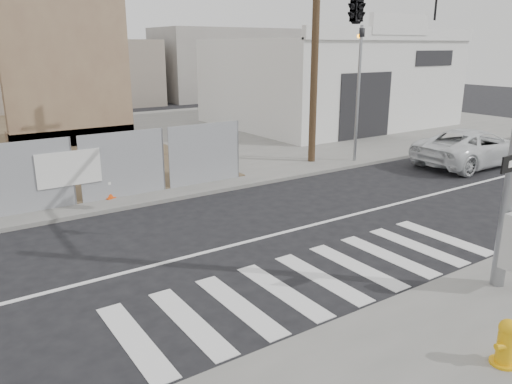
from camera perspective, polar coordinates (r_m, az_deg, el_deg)
ground at (r=12.28m, az=-0.31°, el=-5.54°), size 100.00×100.00×0.00m
sidewalk_far at (r=24.72m, az=-18.76°, el=5.00°), size 50.00×20.00×0.12m
signal_pole at (r=11.53m, az=16.56°, el=16.72°), size 0.96×5.87×7.00m
far_signal_pole at (r=20.11m, az=11.71°, el=12.95°), size 0.16×0.20×5.60m
concrete_wall_right at (r=24.28m, az=-20.70°, el=12.55°), size 5.50×1.30×8.00m
auto_shop at (r=30.34m, az=8.24°, el=12.40°), size 12.00×10.20×5.95m
utility_pole_right at (r=19.72m, az=6.83°, el=18.11°), size 1.60×0.28×10.00m
fire_hydrant at (r=8.34m, az=26.67°, el=-15.10°), size 0.49×0.49×0.72m
suv at (r=21.53m, az=23.56°, el=4.71°), size 5.25×2.49×1.45m
traffic_cone_c at (r=15.50m, az=-25.75°, el=-0.70°), size 0.39×0.39×0.70m
traffic_cone_d at (r=15.79m, az=-16.52°, el=0.66°), size 0.50×0.50×0.75m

